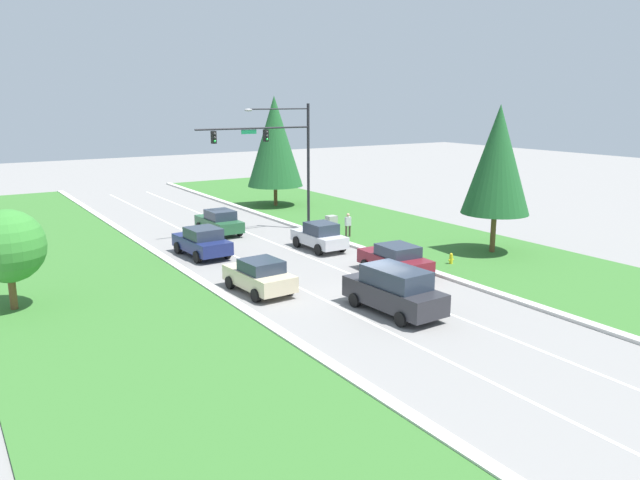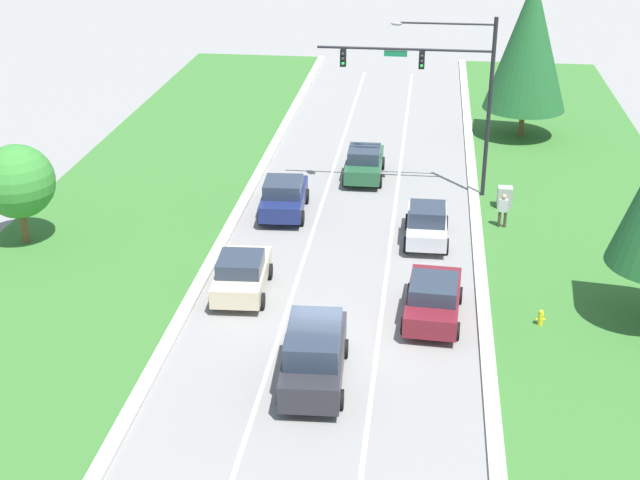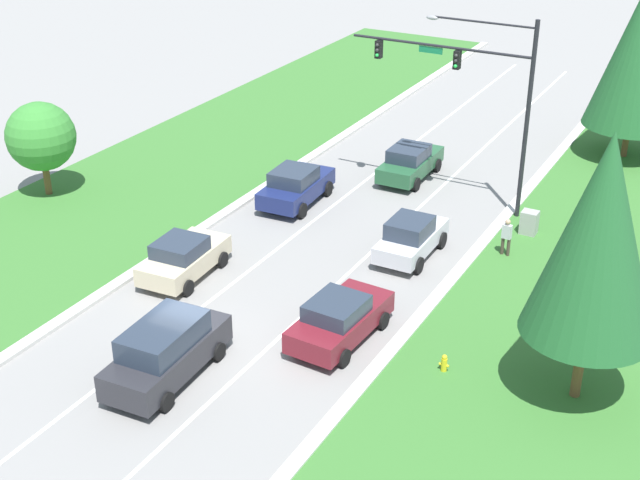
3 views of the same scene
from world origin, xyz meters
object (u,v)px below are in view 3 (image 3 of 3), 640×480
object	(u,v)px
traffic_signal_mast	(478,83)
conifer_far_right_tree	(640,51)
burgundy_sedan	(340,319)
oak_near_left_tree	(41,137)
charcoal_suv	(166,350)
utility_cabinet	(529,223)
forest_sedan	(410,162)
fire_hydrant	(444,364)
silver_sedan	(411,237)
champagne_sedan	(183,258)
conifer_near_right_tree	(599,237)
navy_sedan	(296,186)
pedestrian	(506,236)

from	to	relation	value
traffic_signal_mast	conifer_far_right_tree	bearing A→B (deg)	63.51
burgundy_sedan	oak_near_left_tree	bearing A→B (deg)	168.92
charcoal_suv	utility_cabinet	distance (m)	17.52
forest_sedan	charcoal_suv	bearing A→B (deg)	-91.02
forest_sedan	fire_hydrant	bearing A→B (deg)	-63.23
silver_sedan	champagne_sedan	bearing A→B (deg)	-141.06
charcoal_suv	conifer_near_right_tree	world-z (taller)	conifer_near_right_tree
navy_sedan	pedestrian	bearing A→B (deg)	-5.96
navy_sedan	silver_sedan	bearing A→B (deg)	-22.20
conifer_near_right_tree	silver_sedan	bearing A→B (deg)	142.90
forest_sedan	conifer_near_right_tree	xyz separation A→B (m)	(11.83, -14.08, 4.83)
utility_cabinet	conifer_near_right_tree	bearing A→B (deg)	-66.02
traffic_signal_mast	forest_sedan	xyz separation A→B (m)	(-3.81, 1.92, -5.04)
silver_sedan	pedestrian	distance (m)	3.91
burgundy_sedan	pedestrian	bearing A→B (deg)	73.75
champagne_sedan	conifer_far_right_tree	xyz separation A→B (m)	(12.52, 21.58, 4.81)
navy_sedan	conifer_near_right_tree	bearing A→B (deg)	-33.01
utility_cabinet	conifer_far_right_tree	distance (m)	12.62
navy_sedan	utility_cabinet	bearing A→B (deg)	7.23
silver_sedan	fire_hydrant	distance (m)	8.34
forest_sedan	burgundy_sedan	xyz separation A→B (m)	(3.74, -14.69, -0.01)
navy_sedan	forest_sedan	distance (m)	6.36
champagne_sedan	charcoal_suv	world-z (taller)	charcoal_suv
navy_sedan	charcoal_suv	size ratio (longest dim) A/B	0.90
forest_sedan	conifer_far_right_tree	distance (m)	12.80
traffic_signal_mast	charcoal_suv	size ratio (longest dim) A/B	1.76
silver_sedan	burgundy_sedan	size ratio (longest dim) A/B	0.91
burgundy_sedan	utility_cabinet	size ratio (longest dim) A/B	4.09
burgundy_sedan	fire_hydrant	size ratio (longest dim) A/B	6.51
silver_sedan	fire_hydrant	world-z (taller)	silver_sedan
traffic_signal_mast	champagne_sedan	world-z (taller)	traffic_signal_mast
forest_sedan	conifer_near_right_tree	world-z (taller)	conifer_near_right_tree
pedestrian	navy_sedan	bearing A→B (deg)	2.72
conifer_near_right_tree	oak_near_left_tree	distance (m)	26.48
burgundy_sedan	conifer_far_right_tree	bearing A→B (deg)	80.55
silver_sedan	pedestrian	world-z (taller)	silver_sedan
burgundy_sedan	utility_cabinet	xyz separation A→B (m)	(3.34, 11.27, -0.28)
traffic_signal_mast	oak_near_left_tree	xyz separation A→B (m)	(-18.03, -8.27, -2.95)
champagne_sedan	charcoal_suv	distance (m)	6.86
silver_sedan	burgundy_sedan	bearing A→B (deg)	-87.58
fire_hydrant	oak_near_left_tree	distance (m)	22.56
utility_cabinet	conifer_far_right_tree	size ratio (longest dim) A/B	0.12
pedestrian	fire_hydrant	bearing A→B (deg)	100.92
burgundy_sedan	conifer_near_right_tree	xyz separation A→B (m)	(8.08, 0.61, 4.84)
forest_sedan	utility_cabinet	distance (m)	7.87
traffic_signal_mast	conifer_near_right_tree	bearing A→B (deg)	-56.60
utility_cabinet	pedestrian	xyz separation A→B (m)	(-0.25, -2.43, 0.38)
conifer_far_right_tree	traffic_signal_mast	bearing A→B (deg)	-116.49
silver_sedan	forest_sedan	bearing A→B (deg)	113.32
champagne_sedan	utility_cabinet	bearing A→B (deg)	39.74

